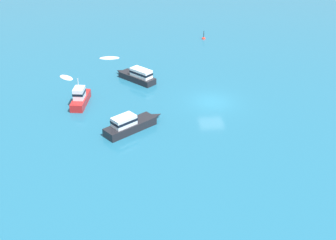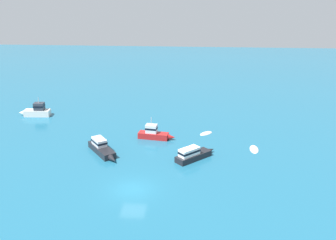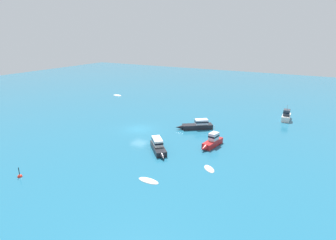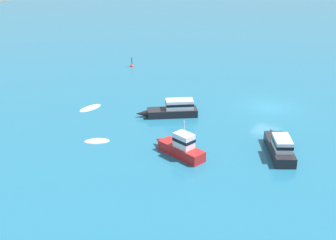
% 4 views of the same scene
% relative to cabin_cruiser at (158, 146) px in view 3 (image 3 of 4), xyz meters
% --- Properties ---
extents(ground_plane, '(160.00, 160.00, 0.00)m').
position_rel_cabin_cruiser_xyz_m(ground_plane, '(7.28, -5.93, -0.65)').
color(ground_plane, '#1E607F').
extents(cabin_cruiser, '(4.56, 4.81, 1.56)m').
position_rel_cabin_cruiser_xyz_m(cabin_cruiser, '(0.00, 0.00, 0.00)').
color(cabin_cruiser, black).
rests_on(cabin_cruiser, ground).
extents(rib, '(2.38, 1.21, 0.41)m').
position_rel_cabin_cruiser_xyz_m(rib, '(26.86, -24.52, -0.65)').
color(rib, silver).
rests_on(rib, ground).
extents(tender, '(2.54, 1.14, 0.30)m').
position_rel_cabin_cruiser_xyz_m(tender, '(-3.23, 7.43, -0.65)').
color(tender, silver).
rests_on(tender, ground).
extents(launch, '(1.50, 4.69, 2.95)m').
position_rel_cabin_cruiser_xyz_m(launch, '(-13.39, -23.40, 0.11)').
color(launch, silver).
rests_on(launch, ground).
extents(powerboat, '(5.62, 4.51, 1.61)m').
position_rel_cabin_cruiser_xyz_m(powerboat, '(-1.07, -10.83, -0.02)').
color(powerboat, black).
rests_on(powerboat, ground).
extents(motor_cruiser, '(1.85, 4.91, 2.90)m').
position_rel_cabin_cruiser_xyz_m(motor_cruiser, '(-5.84, -4.99, 0.04)').
color(motor_cruiser, '#B21E1E').
rests_on(motor_cruiser, ground).
extents(dinghy, '(2.11, 2.15, 0.36)m').
position_rel_cabin_cruiser_xyz_m(dinghy, '(-7.99, 1.70, -0.65)').
color(dinghy, silver).
rests_on(dinghy, ground).
extents(channel_buoy, '(0.53, 0.53, 1.41)m').
position_rel_cabin_cruiser_xyz_m(channel_buoy, '(9.77, 13.60, -0.62)').
color(channel_buoy, red).
rests_on(channel_buoy, ground).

